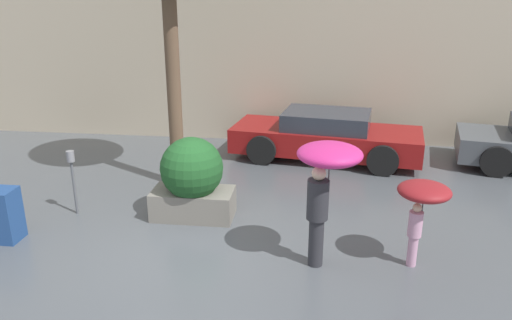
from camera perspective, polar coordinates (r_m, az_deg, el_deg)
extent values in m
plane|color=#51565B|center=(8.17, -9.04, -10.34)|extent=(40.00, 40.00, 0.00)
cube|color=#B7A88E|center=(13.52, -2.01, 14.87)|extent=(18.00, 0.30, 6.00)
cube|color=gray|center=(9.20, -7.18, -4.96)|extent=(1.47, 0.75, 0.52)
sphere|color=#1E5123|center=(8.94, -7.36, -0.96)|extent=(1.13, 1.13, 1.13)
cylinder|color=#2D2D33|center=(7.62, 6.87, -9.26)|extent=(0.22, 0.22, 0.77)
cylinder|color=#2D2D33|center=(7.32, 7.08, -4.51)|extent=(0.32, 0.32, 0.61)
sphere|color=beige|center=(7.17, 7.21, -1.52)|extent=(0.21, 0.21, 0.21)
cylinder|color=#4C4C51|center=(7.21, 8.31, -1.83)|extent=(0.02, 0.02, 0.66)
ellipsoid|color=#E02D84|center=(7.10, 8.44, 0.66)|extent=(0.94, 0.94, 0.30)
cylinder|color=#D199B7|center=(7.96, 17.43, -9.85)|extent=(0.14, 0.14, 0.49)
cylinder|color=#D199B7|center=(7.77, 17.75, -6.98)|extent=(0.21, 0.21, 0.39)
sphere|color=beige|center=(7.66, 17.95, -5.21)|extent=(0.13, 0.13, 0.13)
cylinder|color=#4C4C51|center=(7.71, 18.50, -5.08)|extent=(0.02, 0.02, 0.49)
ellipsoid|color=maroon|center=(7.62, 18.69, -3.39)|extent=(0.77, 0.77, 0.25)
cube|color=maroon|center=(12.30, 7.97, 2.33)|extent=(4.70, 2.31, 0.58)
cube|color=#2D333D|center=(12.17, 8.08, 4.55)|extent=(2.21, 1.70, 0.41)
cylinder|color=black|center=(11.81, 0.66, 1.16)|extent=(0.73, 0.32, 0.71)
cylinder|color=black|center=(13.36, 2.51, 3.27)|extent=(0.73, 0.32, 0.71)
cylinder|color=black|center=(11.45, 14.28, -0.03)|extent=(0.73, 0.32, 0.71)
cylinder|color=black|center=(13.04, 14.55, 2.28)|extent=(0.73, 0.32, 0.71)
cylinder|color=black|center=(12.25, 25.80, -0.14)|extent=(0.74, 0.35, 0.71)
cylinder|color=black|center=(13.83, 25.04, 2.01)|extent=(0.74, 0.35, 0.71)
cylinder|color=brown|center=(10.26, -9.38, 8.15)|extent=(0.29, 0.29, 4.17)
cylinder|color=#595B60|center=(9.75, -20.04, -3.00)|extent=(0.05, 0.05, 1.02)
cylinder|color=gray|center=(9.55, -20.45, 0.40)|extent=(0.14, 0.14, 0.20)
cube|color=navy|center=(9.24, -26.98, -5.62)|extent=(0.50, 0.44, 0.90)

